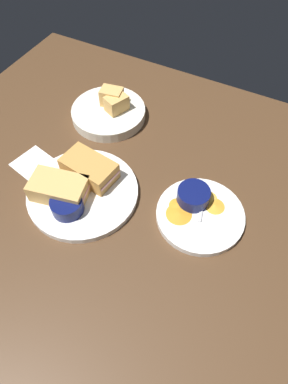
# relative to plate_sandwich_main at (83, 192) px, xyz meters

# --- Properties ---
(ground_plane) EXTENTS (1.10, 1.10, 0.03)m
(ground_plane) POSITION_rel_plate_sandwich_main_xyz_m (0.04, 0.02, -0.02)
(ground_plane) COLOR #4C331E
(plate_sandwich_main) EXTENTS (0.27, 0.27, 0.02)m
(plate_sandwich_main) POSITION_rel_plate_sandwich_main_xyz_m (0.00, 0.00, 0.00)
(plate_sandwich_main) COLOR white
(plate_sandwich_main) RESTS_ON ground_plane
(sandwich_half_near) EXTENTS (0.14, 0.09, 0.05)m
(sandwich_half_near) POSITION_rel_plate_sandwich_main_xyz_m (-0.01, 0.05, 0.03)
(sandwich_half_near) COLOR #C68C42
(sandwich_half_near) RESTS_ON plate_sandwich_main
(sandwich_half_far) EXTENTS (0.14, 0.10, 0.05)m
(sandwich_half_far) POSITION_rel_plate_sandwich_main_xyz_m (-0.04, -0.03, 0.03)
(sandwich_half_far) COLOR tan
(sandwich_half_far) RESTS_ON plate_sandwich_main
(ramekin_dark_sauce) EXTENTS (0.07, 0.07, 0.04)m
(ramekin_dark_sauce) POSITION_rel_plate_sandwich_main_xyz_m (0.00, -0.06, 0.03)
(ramekin_dark_sauce) COLOR #0C144C
(ramekin_dark_sauce) RESTS_ON plate_sandwich_main
(spoon_by_dark_ramekin) EXTENTS (0.02, 0.10, 0.01)m
(spoon_by_dark_ramekin) POSITION_rel_plate_sandwich_main_xyz_m (-0.00, -0.00, 0.01)
(spoon_by_dark_ramekin) COLOR silver
(spoon_by_dark_ramekin) RESTS_ON plate_sandwich_main
(plate_chips_companion) EXTENTS (0.20, 0.20, 0.02)m
(plate_chips_companion) POSITION_rel_plate_sandwich_main_xyz_m (0.28, 0.07, 0.00)
(plate_chips_companion) COLOR white
(plate_chips_companion) RESTS_ON ground_plane
(ramekin_light_gravy) EXTENTS (0.08, 0.08, 0.04)m
(ramekin_light_gravy) POSITION_rel_plate_sandwich_main_xyz_m (0.25, 0.10, 0.03)
(ramekin_light_gravy) COLOR #0C144C
(ramekin_light_gravy) RESTS_ON plate_chips_companion
(spoon_by_gravy_ramekin) EXTENTS (0.04, 0.10, 0.01)m
(spoon_by_gravy_ramekin) POSITION_rel_plate_sandwich_main_xyz_m (0.27, 0.11, 0.01)
(spoon_by_gravy_ramekin) COLOR silver
(spoon_by_gravy_ramekin) RESTS_ON plate_chips_companion
(plantain_chip_scatter) EXTENTS (0.14, 0.14, 0.01)m
(plantain_chip_scatter) POSITION_rel_plate_sandwich_main_xyz_m (0.26, 0.08, 0.01)
(plantain_chip_scatter) COLOR orange
(plantain_chip_scatter) RESTS_ON plate_chips_companion
(bread_basket_rear) EXTENTS (0.21, 0.21, 0.08)m
(bread_basket_rear) POSITION_rel_plate_sandwich_main_xyz_m (-0.09, 0.27, 0.01)
(bread_basket_rear) COLOR silver
(bread_basket_rear) RESTS_ON ground_plane
(paper_napkin_folded) EXTENTS (0.13, 0.11, 0.00)m
(paper_napkin_folded) POSITION_rel_plate_sandwich_main_xyz_m (-0.16, 0.02, -0.01)
(paper_napkin_folded) COLOR white
(paper_napkin_folded) RESTS_ON ground_plane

